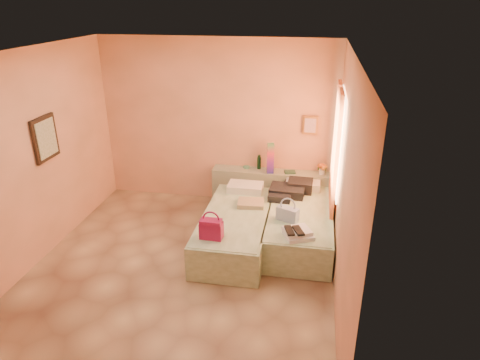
# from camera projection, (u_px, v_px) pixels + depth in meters

# --- Properties ---
(ground) EXTENTS (4.50, 4.50, 0.00)m
(ground) POSITION_uv_depth(u_px,v_px,m) (182.00, 269.00, 5.75)
(ground) COLOR tan
(ground) RESTS_ON ground
(room_walls) EXTENTS (4.02, 4.51, 2.81)m
(room_walls) POSITION_uv_depth(u_px,v_px,m) (203.00, 130.00, 5.52)
(room_walls) COLOR #FEB187
(room_walls) RESTS_ON ground
(headboard_ledge) EXTENTS (2.05, 0.30, 0.65)m
(headboard_ledge) POSITION_uv_depth(u_px,v_px,m) (272.00, 189.00, 7.36)
(headboard_ledge) COLOR #9DA688
(headboard_ledge) RESTS_ON ground
(bed_left) EXTENTS (0.90, 2.00, 0.50)m
(bed_left) POSITION_uv_depth(u_px,v_px,m) (236.00, 229.00, 6.23)
(bed_left) COLOR beige
(bed_left) RESTS_ON ground
(bed_right) EXTENTS (0.90, 2.00, 0.50)m
(bed_right) POSITION_uv_depth(u_px,v_px,m) (299.00, 225.00, 6.35)
(bed_right) COLOR beige
(bed_right) RESTS_ON ground
(water_bottle) EXTENTS (0.09, 0.09, 0.23)m
(water_bottle) POSITION_uv_depth(u_px,v_px,m) (259.00, 162.00, 7.29)
(water_bottle) COLOR #14381E
(water_bottle) RESTS_ON headboard_ledge
(rainbow_box) EXTENTS (0.13, 0.13, 0.51)m
(rainbow_box) POSITION_uv_depth(u_px,v_px,m) (270.00, 158.00, 7.07)
(rainbow_box) COLOR #9A134B
(rainbow_box) RESTS_ON headboard_ledge
(small_dish) EXTENTS (0.12, 0.12, 0.03)m
(small_dish) POSITION_uv_depth(u_px,v_px,m) (246.00, 167.00, 7.36)
(small_dish) COLOR #559C77
(small_dish) RESTS_ON headboard_ledge
(green_book) EXTENTS (0.20, 0.17, 0.03)m
(green_book) POSITION_uv_depth(u_px,v_px,m) (290.00, 172.00, 7.15)
(green_book) COLOR #264834
(green_book) RESTS_ON headboard_ledge
(flower_vase) EXTENTS (0.19, 0.19, 0.23)m
(flower_vase) POSITION_uv_depth(u_px,v_px,m) (322.00, 168.00, 7.05)
(flower_vase) COLOR white
(flower_vase) RESTS_ON headboard_ledge
(magenta_handbag) EXTENTS (0.30, 0.17, 0.27)m
(magenta_handbag) POSITION_uv_depth(u_px,v_px,m) (211.00, 228.00, 5.48)
(magenta_handbag) COLOR #9A134B
(magenta_handbag) RESTS_ON bed_left
(khaki_garment) EXTENTS (0.41, 0.34, 0.07)m
(khaki_garment) POSITION_uv_depth(u_px,v_px,m) (251.00, 203.00, 6.37)
(khaki_garment) COLOR tan
(khaki_garment) RESTS_ON bed_left
(clothes_pile) EXTENTS (0.62, 0.62, 0.17)m
(clothes_pile) POSITION_uv_depth(u_px,v_px,m) (290.00, 190.00, 6.68)
(clothes_pile) COLOR black
(clothes_pile) RESTS_ON bed_right
(blue_handbag) EXTENTS (0.33, 0.23, 0.19)m
(blue_handbag) POSITION_uv_depth(u_px,v_px,m) (287.00, 214.00, 5.92)
(blue_handbag) COLOR #3D5D94
(blue_handbag) RESTS_ON bed_right
(towel_stack) EXTENTS (0.44, 0.42, 0.10)m
(towel_stack) POSITION_uv_depth(u_px,v_px,m) (298.00, 234.00, 5.53)
(towel_stack) COLOR white
(towel_stack) RESTS_ON bed_right
(sandal_pair) EXTENTS (0.25, 0.29, 0.03)m
(sandal_pair) POSITION_uv_depth(u_px,v_px,m) (294.00, 231.00, 5.47)
(sandal_pair) COLOR black
(sandal_pair) RESTS_ON towel_stack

